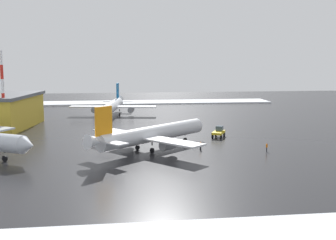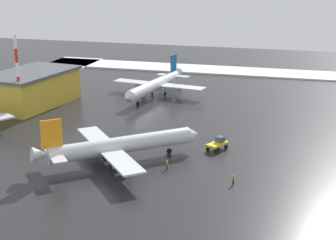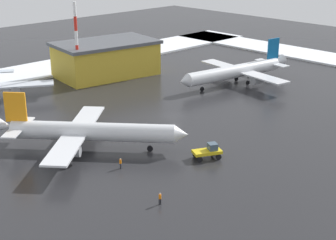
{
  "view_description": "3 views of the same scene",
  "coord_description": "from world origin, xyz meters",
  "px_view_note": "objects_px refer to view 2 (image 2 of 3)",
  "views": [
    {
      "loc": [
        103.03,
        -5.25,
        17.88
      ],
      "look_at": [
        8.56,
        6.86,
        3.95
      ],
      "focal_mm": 45.0,
      "sensor_mm": 36.0,
      "label": 1
    },
    {
      "loc": [
        104.95,
        34.72,
        34.92
      ],
      "look_at": [
        5.55,
        6.78,
        3.71
      ],
      "focal_mm": 55.0,
      "sensor_mm": 36.0,
      "label": 2
    },
    {
      "loc": [
        68.0,
        68.1,
        33.93
      ],
      "look_at": [
        6.82,
        5.42,
        2.31
      ],
      "focal_mm": 55.0,
      "sensor_mm": 36.0,
      "label": 3
    }
  ],
  "objects_px": {
    "airplane_far_rear": "(156,85)",
    "cargo_hangar": "(31,88)",
    "airplane_distant_tail": "(118,146)",
    "pushback_tug": "(218,143)",
    "ground_crew_near_tug": "(233,179)",
    "ground_crew_by_nose_gear": "(167,164)",
    "antenna_mast": "(18,76)"
  },
  "relations": [
    {
      "from": "airplane_far_rear",
      "to": "ground_crew_near_tug",
      "type": "distance_m",
      "value": 61.35
    },
    {
      "from": "ground_crew_near_tug",
      "to": "antenna_mast",
      "type": "relative_size",
      "value": 0.09
    },
    {
      "from": "antenna_mast",
      "to": "ground_crew_near_tug",
      "type": "bearing_deg",
      "value": 65.06
    },
    {
      "from": "ground_crew_near_tug",
      "to": "ground_crew_by_nose_gear",
      "type": "bearing_deg",
      "value": -168.96
    },
    {
      "from": "airplane_far_rear",
      "to": "ground_crew_near_tug",
      "type": "xyz_separation_m",
      "value": [
        53.54,
        29.87,
        -2.25
      ]
    },
    {
      "from": "pushback_tug",
      "to": "ground_crew_by_nose_gear",
      "type": "bearing_deg",
      "value": 178.45
    },
    {
      "from": "airplane_distant_tail",
      "to": "antenna_mast",
      "type": "distance_m",
      "value": 39.75
    },
    {
      "from": "airplane_distant_tail",
      "to": "cargo_hangar",
      "type": "distance_m",
      "value": 48.14
    },
    {
      "from": "ground_crew_by_nose_gear",
      "to": "cargo_hangar",
      "type": "height_order",
      "value": "cargo_hangar"
    },
    {
      "from": "airplane_far_rear",
      "to": "antenna_mast",
      "type": "relative_size",
      "value": 1.66
    },
    {
      "from": "airplane_distant_tail",
      "to": "pushback_tug",
      "type": "xyz_separation_m",
      "value": [
        -11.61,
        16.48,
        -1.91
      ]
    },
    {
      "from": "airplane_distant_tail",
      "to": "airplane_far_rear",
      "type": "bearing_deg",
      "value": 58.23
    },
    {
      "from": "pushback_tug",
      "to": "airplane_distant_tail",
      "type": "bearing_deg",
      "value": 152.16
    },
    {
      "from": "cargo_hangar",
      "to": "ground_crew_near_tug",
      "type": "bearing_deg",
      "value": 66.6
    },
    {
      "from": "pushback_tug",
      "to": "antenna_mast",
      "type": "relative_size",
      "value": 0.26
    },
    {
      "from": "antenna_mast",
      "to": "pushback_tug",
      "type": "bearing_deg",
      "value": 79.02
    },
    {
      "from": "antenna_mast",
      "to": "cargo_hangar",
      "type": "bearing_deg",
      "value": -163.74
    },
    {
      "from": "ground_crew_by_nose_gear",
      "to": "airplane_far_rear",
      "type": "bearing_deg",
      "value": 69.92
    },
    {
      "from": "cargo_hangar",
      "to": "airplane_far_rear",
      "type": "bearing_deg",
      "value": 130.14
    },
    {
      "from": "airplane_distant_tail",
      "to": "cargo_hangar",
      "type": "xyz_separation_m",
      "value": [
        -31.86,
        -36.07,
        1.25
      ]
    },
    {
      "from": "airplane_distant_tail",
      "to": "ground_crew_by_nose_gear",
      "type": "xyz_separation_m",
      "value": [
        1.0,
        9.62,
        -2.22
      ]
    },
    {
      "from": "airplane_distant_tail",
      "to": "ground_crew_near_tug",
      "type": "relative_size",
      "value": 15.55
    },
    {
      "from": "ground_crew_near_tug",
      "to": "antenna_mast",
      "type": "distance_m",
      "value": 61.25
    },
    {
      "from": "airplane_far_rear",
      "to": "airplane_distant_tail",
      "type": "bearing_deg",
      "value": 18.26
    },
    {
      "from": "airplane_far_rear",
      "to": "pushback_tug",
      "type": "xyz_separation_m",
      "value": [
        37.58,
        24.36,
        -1.94
      ]
    },
    {
      "from": "airplane_far_rear",
      "to": "cargo_hangar",
      "type": "height_order",
      "value": "airplane_far_rear"
    },
    {
      "from": "ground_crew_by_nose_gear",
      "to": "cargo_hangar",
      "type": "xyz_separation_m",
      "value": [
        -32.86,
        -45.69,
        3.47
      ]
    },
    {
      "from": "airplane_distant_tail",
      "to": "antenna_mast",
      "type": "relative_size",
      "value": 1.35
    },
    {
      "from": "ground_crew_by_nose_gear",
      "to": "cargo_hangar",
      "type": "relative_size",
      "value": 0.06
    },
    {
      "from": "pushback_tug",
      "to": "cargo_hangar",
      "type": "relative_size",
      "value": 0.19
    },
    {
      "from": "ground_crew_near_tug",
      "to": "cargo_hangar",
      "type": "xyz_separation_m",
      "value": [
        -36.22,
        -58.05,
        3.47
      ]
    },
    {
      "from": "ground_crew_near_tug",
      "to": "ground_crew_by_nose_gear",
      "type": "relative_size",
      "value": 1.0
    }
  ]
}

